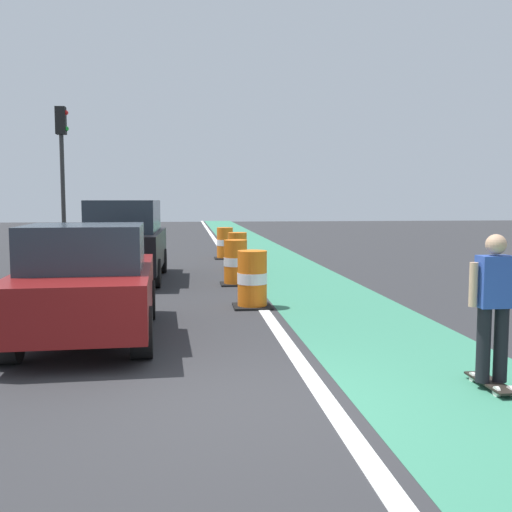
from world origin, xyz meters
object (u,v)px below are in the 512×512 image
skateboarder_on_lane (494,306)px  traffic_barrel_front (252,280)px  traffic_barrel_back (237,251)px  traffic_light_corner (62,156)px  parked_sedan_nearest (87,283)px  parked_suv_second (125,240)px  traffic_barrel_far (225,243)px  traffic_barrel_mid (236,263)px

skateboarder_on_lane → traffic_barrel_front: skateboarder_on_lane is taller
traffic_barrel_back → traffic_light_corner: traffic_light_corner is taller
parked_sedan_nearest → parked_suv_second: size_ratio=0.90×
parked_suv_second → traffic_barrel_front: size_ratio=4.24×
traffic_barrel_back → traffic_barrel_far: size_ratio=1.00×
traffic_barrel_mid → traffic_barrel_far: (0.15, 6.40, 0.00)m
parked_suv_second → traffic_barrel_front: 5.11m
parked_suv_second → traffic_barrel_back: parked_suv_second is taller
parked_suv_second → traffic_barrel_back: bearing=33.6°
traffic_barrel_far → parked_sedan_nearest: bearing=-103.3°
parked_suv_second → traffic_light_corner: size_ratio=0.91×
traffic_barrel_front → traffic_barrel_back: size_ratio=1.00×
traffic_barrel_back → traffic_barrel_front: bearing=-92.2°
skateboarder_on_lane → traffic_barrel_front: 5.57m
traffic_barrel_back → traffic_barrel_far: 3.20m
traffic_barrel_mid → skateboarder_on_lane: bearing=-75.6°
traffic_barrel_mid → traffic_barrel_far: bearing=88.7°
skateboarder_on_lane → parked_sedan_nearest: size_ratio=0.40×
traffic_barrel_back → skateboarder_on_lane: bearing=-81.0°
traffic_light_corner → traffic_barrel_front: bearing=-60.3°
parked_sedan_nearest → traffic_barrel_back: 9.04m
traffic_barrel_mid → traffic_barrel_front: bearing=-88.7°
traffic_barrel_mid → parked_suv_second: bearing=156.6°
traffic_barrel_far → traffic_light_corner: (-5.39, -0.15, 2.97)m
parked_suv_second → traffic_barrel_front: (2.79, -4.24, -0.50)m
traffic_barrel_mid → traffic_light_corner: traffic_light_corner is taller
traffic_light_corner → parked_suv_second: bearing=-63.6°
parked_sedan_nearest → traffic_light_corner: bearing=102.7°
parked_sedan_nearest → traffic_barrel_front: bearing=40.3°
traffic_barrel_front → traffic_light_corner: 11.13m
skateboarder_on_lane → traffic_barrel_front: (-2.05, 5.17, -0.38)m
traffic_barrel_back → traffic_light_corner: bearing=151.2°
traffic_barrel_back → parked_sedan_nearest: bearing=-108.9°
skateboarder_on_lane → parked_sedan_nearest: parked_sedan_nearest is taller
traffic_barrel_mid → traffic_barrel_back: same height
skateboarder_on_lane → traffic_barrel_far: skateboarder_on_lane is taller
traffic_barrel_back → parked_suv_second: bearing=-146.4°
skateboarder_on_lane → traffic_light_corner: size_ratio=0.33×
traffic_barrel_front → skateboarder_on_lane: bearing=-68.4°
traffic_barrel_far → traffic_barrel_back: bearing=-87.1°
traffic_barrel_front → traffic_barrel_back: (0.24, 6.26, 0.00)m
traffic_barrel_far → parked_suv_second: bearing=-118.8°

